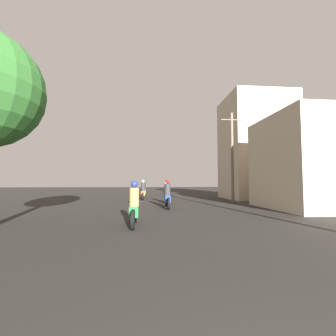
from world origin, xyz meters
TOP-DOWN VIEW (x-y plane):
  - motorcycle_green at (-1.31, 7.78)m, footprint 0.60×1.95m
  - motorcycle_blue at (0.26, 12.71)m, footprint 0.60×2.15m
  - motorcycle_silver at (0.44, 15.73)m, footprint 0.60×2.01m
  - motorcycle_orange at (-1.24, 18.82)m, footprint 0.60×2.04m
  - motorcycle_white at (-1.24, 22.26)m, footprint 0.60×2.03m
  - building_right_near at (8.69, 11.68)m, footprint 5.80×5.21m
  - building_right_far at (8.61, 18.80)m, footprint 5.33×5.06m
  - utility_pole_far at (5.15, 15.46)m, footprint 1.60×0.20m

SIDE VIEW (x-z plane):
  - motorcycle_silver at x=0.44m, z-range -0.15..1.35m
  - motorcycle_green at x=-1.31m, z-range -0.15..1.39m
  - motorcycle_blue at x=0.26m, z-range -0.17..1.46m
  - motorcycle_orange at x=-1.24m, z-range -0.17..1.46m
  - motorcycle_white at x=-1.24m, z-range -0.17..1.47m
  - building_right_near at x=8.69m, z-range 0.00..5.13m
  - utility_pole_far at x=5.15m, z-range 0.16..6.61m
  - building_right_far at x=8.61m, z-range 0.00..8.90m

